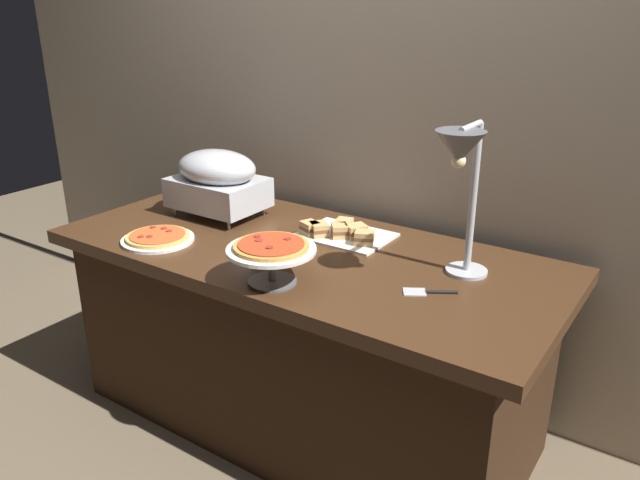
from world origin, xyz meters
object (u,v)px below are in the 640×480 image
Objects in this scene: chafing_dish at (218,180)px; heat_lamp at (462,164)px; sauce_cup_near at (259,253)px; serving_spatula at (427,292)px; pizza_plate_center at (271,252)px; sandwich_platter at (342,232)px; pizza_plate_front at (158,238)px.

heat_lamp reaches higher than chafing_dish.
serving_spatula is at bearing 7.50° from sauce_cup_near.
pizza_plate_center is (0.61, -0.41, -0.05)m from chafing_dish.
chafing_dish is at bearing 146.18° from pizza_plate_center.
pizza_plate_center is 4.56× the size of sauce_cup_near.
heat_lamp is 8.12× the size of sauce_cup_near.
heat_lamp is (1.10, -0.10, 0.24)m from chafing_dish.
serving_spatula is (0.62, 0.08, -0.02)m from sauce_cup_near.
serving_spatula is (-0.04, -0.09, -0.40)m from heat_lamp.
chafing_dish is 1.10× the size of sandwich_platter.
serving_spatula is (0.48, -0.25, -0.02)m from sandwich_platter.
sandwich_platter is at bearing 67.83° from sauce_cup_near.
pizza_plate_front is at bearing -87.36° from chafing_dish.
sauce_cup_near is at bearing -172.50° from serving_spatula.
pizza_plate_front is 0.70m from sandwich_platter.
chafing_dish is 1.13m from heat_lamp.
serving_spatula is (1.06, -0.19, -0.15)m from chafing_dish.
sandwich_platter is (-0.52, 0.16, -0.38)m from heat_lamp.
heat_lamp is at bearing -16.96° from sandwich_platter.
pizza_plate_center is 1.78× the size of serving_spatula.
sandwich_platter is 2.11× the size of serving_spatula.
sandwich_platter is at bearing 163.04° from heat_lamp.
sandwich_platter is at bearing 6.08° from chafing_dish.
pizza_plate_front is at bearing -170.81° from serving_spatula.
sauce_cup_near is at bearing 141.27° from pizza_plate_center.
sauce_cup_near is (-0.17, 0.13, -0.09)m from pizza_plate_center.
sauce_cup_near is (0.44, -0.27, -0.14)m from chafing_dish.
serving_spatula is at bearing -10.28° from chafing_dish.
sauce_cup_near reaches higher than pizza_plate_front.
pizza_plate_center is (-0.49, -0.31, -0.29)m from heat_lamp.
heat_lamp is 0.41m from serving_spatula.
chafing_dish is 1.08m from serving_spatula.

